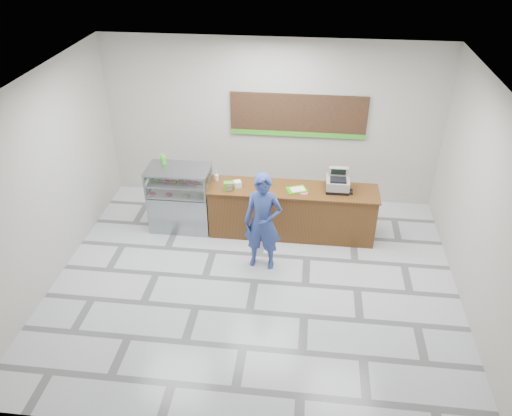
# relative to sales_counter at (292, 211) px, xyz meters

# --- Properties ---
(floor) EXTENTS (7.00, 7.00, 0.00)m
(floor) POSITION_rel_sales_counter_xyz_m (-0.55, -1.55, -0.52)
(floor) COLOR silver
(floor) RESTS_ON ground
(back_wall) EXTENTS (7.00, 0.00, 7.00)m
(back_wall) POSITION_rel_sales_counter_xyz_m (-0.55, 1.45, 1.23)
(back_wall) COLOR #B8B3A9
(back_wall) RESTS_ON floor
(ceiling) EXTENTS (7.00, 7.00, 0.00)m
(ceiling) POSITION_rel_sales_counter_xyz_m (-0.55, -1.55, 2.98)
(ceiling) COLOR silver
(ceiling) RESTS_ON back_wall
(sales_counter) EXTENTS (3.26, 0.76, 1.03)m
(sales_counter) POSITION_rel_sales_counter_xyz_m (0.00, 0.00, 0.00)
(sales_counter) COLOR brown
(sales_counter) RESTS_ON floor
(display_case) EXTENTS (1.22, 0.72, 1.33)m
(display_case) POSITION_rel_sales_counter_xyz_m (-2.22, 0.00, 0.16)
(display_case) COLOR gray
(display_case) RESTS_ON floor
(menu_board) EXTENTS (2.80, 0.06, 0.90)m
(menu_board) POSITION_rel_sales_counter_xyz_m (-0.00, 1.41, 1.42)
(menu_board) COLOR black
(menu_board) RESTS_ON back_wall
(cash_register) EXTENTS (0.43, 0.45, 0.41)m
(cash_register) POSITION_rel_sales_counter_xyz_m (0.84, 0.07, 0.67)
(cash_register) COLOR black
(cash_register) RESTS_ON sales_counter
(card_terminal) EXTENTS (0.09, 0.16, 0.04)m
(card_terminal) POSITION_rel_sales_counter_xyz_m (1.09, -0.02, 0.53)
(card_terminal) COLOR black
(card_terminal) RESTS_ON sales_counter
(serving_tray) EXTENTS (0.44, 0.39, 0.02)m
(serving_tray) POSITION_rel_sales_counter_xyz_m (0.07, -0.04, 0.52)
(serving_tray) COLOR #2BAF05
(serving_tray) RESTS_ON sales_counter
(napkin_box) EXTENTS (0.18, 0.18, 0.12)m
(napkin_box) POSITION_rel_sales_counter_xyz_m (-1.06, -0.05, 0.57)
(napkin_box) COLOR white
(napkin_box) RESTS_ON sales_counter
(straw_cup) EXTENTS (0.08, 0.08, 0.12)m
(straw_cup) POSITION_rel_sales_counter_xyz_m (-1.50, 0.16, 0.57)
(straw_cup) COLOR silver
(straw_cup) RESTS_ON sales_counter
(promo_box) EXTENTS (0.20, 0.15, 0.16)m
(promo_box) POSITION_rel_sales_counter_xyz_m (-1.21, -0.18, 0.59)
(promo_box) COLOR green
(promo_box) RESTS_ON sales_counter
(donut_decal) EXTENTS (0.16, 0.16, 0.00)m
(donut_decal) POSITION_rel_sales_counter_xyz_m (0.21, -0.13, 0.52)
(donut_decal) COLOR #D74F7B
(donut_decal) RESTS_ON sales_counter
(green_cup_left) EXTENTS (0.10, 0.10, 0.16)m
(green_cup_left) POSITION_rel_sales_counter_xyz_m (-2.57, 0.25, 0.89)
(green_cup_left) COLOR green
(green_cup_left) RESTS_ON display_case
(green_cup_right) EXTENTS (0.10, 0.10, 0.15)m
(green_cup_right) POSITION_rel_sales_counter_xyz_m (-2.53, 0.17, 0.89)
(green_cup_right) COLOR green
(green_cup_right) RESTS_ON display_case
(customer) EXTENTS (0.72, 0.51, 1.86)m
(customer) POSITION_rel_sales_counter_xyz_m (-0.46, -1.05, 0.41)
(customer) COLOR navy
(customer) RESTS_ON floor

